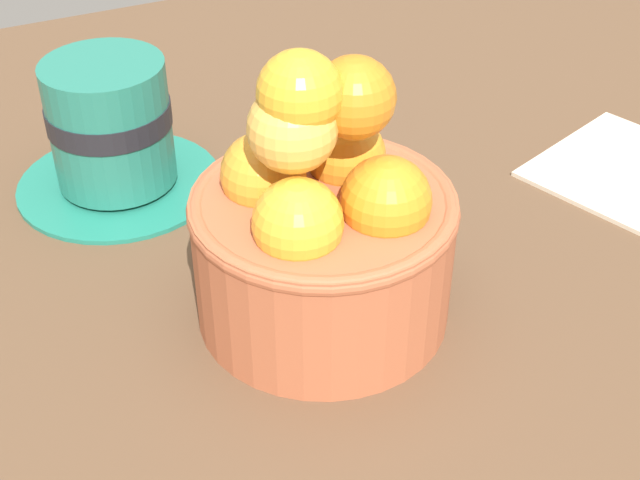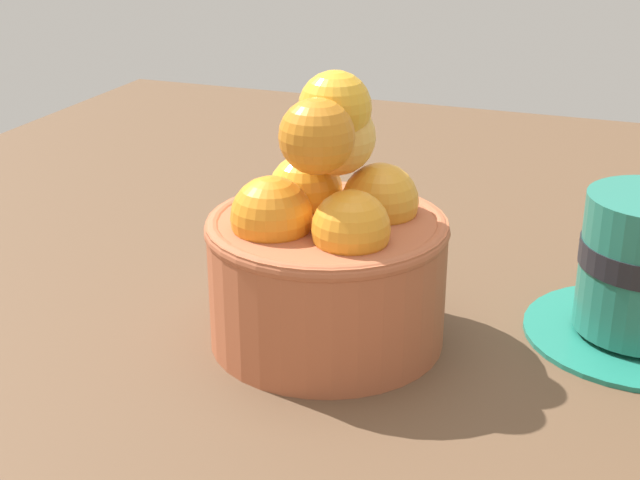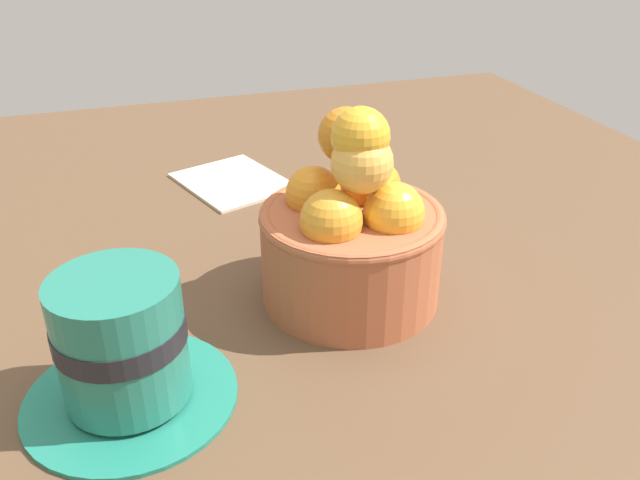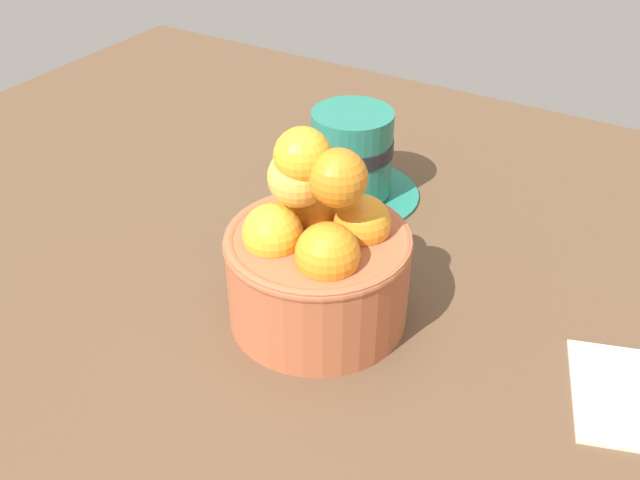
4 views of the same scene
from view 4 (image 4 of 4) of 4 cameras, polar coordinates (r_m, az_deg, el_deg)
The scene contains 3 objects.
ground_plane at distance 57.18cm, azimuth -0.15°, elevation -7.25°, with size 111.22×91.21×3.62cm, color brown.
terracotta_bowl at distance 52.59cm, azimuth -0.23°, elevation -1.30°, with size 13.49×13.49×15.28cm.
coffee_cup at distance 68.53cm, azimuth 2.47°, elevation 6.38°, with size 13.02×13.02×8.57cm.
Camera 4 is at (22.11, -36.45, 36.30)cm, focal length 41.24 mm.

